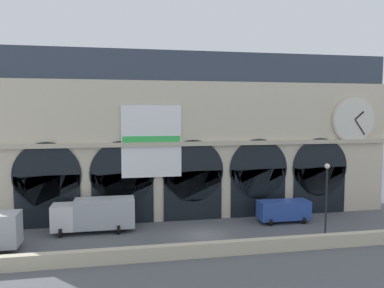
% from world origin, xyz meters
% --- Properties ---
extents(ground_plane, '(200.00, 200.00, 0.00)m').
position_xyz_m(ground_plane, '(0.00, 0.00, 0.00)').
color(ground_plane, '#54565B').
extents(quay_parapet_wall, '(90.00, 0.70, 1.10)m').
position_xyz_m(quay_parapet_wall, '(0.00, -5.11, 0.55)').
color(quay_parapet_wall, beige).
rests_on(quay_parapet_wall, ground).
extents(station_building, '(44.18, 5.59, 17.45)m').
position_xyz_m(station_building, '(0.03, 7.58, 8.49)').
color(station_building, beige).
rests_on(station_building, ground).
extents(box_truck_midwest, '(7.50, 2.91, 3.12)m').
position_xyz_m(box_truck_midwest, '(-9.74, 2.82, 1.70)').
color(box_truck_midwest, white).
rests_on(box_truck_midwest, ground).
extents(van_mideast, '(5.20, 2.48, 2.20)m').
position_xyz_m(van_mideast, '(8.92, 2.44, 1.25)').
color(van_mideast, '#28479E').
rests_on(van_mideast, ground).
extents(street_lamp_quayside, '(0.44, 0.44, 6.90)m').
position_xyz_m(street_lamp_quayside, '(9.63, -4.31, 4.41)').
color(street_lamp_quayside, black).
rests_on(street_lamp_quayside, ground).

